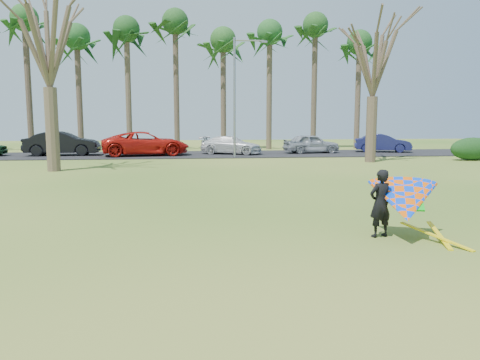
{
  "coord_description": "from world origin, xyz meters",
  "views": [
    {
      "loc": [
        -1.38,
        -9.62,
        2.63
      ],
      "look_at": [
        0.0,
        2.0,
        1.1
      ],
      "focal_mm": 35.0,
      "sensor_mm": 36.0,
      "label": 1
    }
  ],
  "objects": [
    {
      "name": "ground",
      "position": [
        0.0,
        0.0,
        0.0
      ],
      "size": [
        100.0,
        100.0,
        0.0
      ],
      "primitive_type": "plane",
      "color": "#225A13",
      "rests_on": "ground"
    },
    {
      "name": "parking_strip",
      "position": [
        0.0,
        25.0,
        0.03
      ],
      "size": [
        46.0,
        7.0,
        0.06
      ],
      "primitive_type": "cube",
      "color": "black",
      "rests_on": "ground"
    },
    {
      "name": "palm_2",
      "position": [
        -14.0,
        31.0,
        10.52
      ],
      "size": [
        4.84,
        4.84,
        12.24
      ],
      "color": "#453629",
      "rests_on": "ground"
    },
    {
      "name": "palm_3",
      "position": [
        -10.0,
        31.0,
        9.17
      ],
      "size": [
        4.84,
        4.84,
        10.84
      ],
      "color": "#4E3D2F",
      "rests_on": "ground"
    },
    {
      "name": "palm_4",
      "position": [
        -6.0,
        31.0,
        9.85
      ],
      "size": [
        4.84,
        4.84,
        11.54
      ],
      "color": "brown",
      "rests_on": "ground"
    },
    {
      "name": "palm_5",
      "position": [
        -2.0,
        31.0,
        10.52
      ],
      "size": [
        4.84,
        4.84,
        12.24
      ],
      "color": "#503D30",
      "rests_on": "ground"
    },
    {
      "name": "palm_6",
      "position": [
        2.0,
        31.0,
        9.17
      ],
      "size": [
        4.84,
        4.84,
        10.84
      ],
      "color": "#4B3B2D",
      "rests_on": "ground"
    },
    {
      "name": "palm_7",
      "position": [
        6.0,
        31.0,
        9.85
      ],
      "size": [
        4.84,
        4.84,
        11.54
      ],
      "color": "brown",
      "rests_on": "ground"
    },
    {
      "name": "palm_8",
      "position": [
        10.0,
        31.0,
        10.52
      ],
      "size": [
        4.84,
        4.84,
        12.24
      ],
      "color": "#473A2A",
      "rests_on": "ground"
    },
    {
      "name": "palm_9",
      "position": [
        14.0,
        31.0,
        9.17
      ],
      "size": [
        4.84,
        4.84,
        10.84
      ],
      "color": "#4E3E2E",
      "rests_on": "ground"
    },
    {
      "name": "bare_tree_left",
      "position": [
        -8.0,
        15.0,
        6.92
      ],
      "size": [
        6.6,
        6.6,
        9.7
      ],
      "color": "brown",
      "rests_on": "ground"
    },
    {
      "name": "bare_tree_right",
      "position": [
        10.0,
        18.0,
        6.57
      ],
      "size": [
        6.27,
        6.27,
        9.21
      ],
      "color": "#48382B",
      "rests_on": "ground"
    },
    {
      "name": "streetlight",
      "position": [
        2.16,
        22.0,
        4.46
      ],
      "size": [
        2.28,
        0.18,
        8.0
      ],
      "color": "gray",
      "rests_on": "ground"
    },
    {
      "name": "hedge_near",
      "position": [
        16.96,
        18.35,
        0.73
      ],
      "size": [
        2.93,
        1.33,
        1.47
      ],
      "primitive_type": "ellipsoid",
      "color": "#133514",
      "rests_on": "ground"
    },
    {
      "name": "car_1",
      "position": [
        -10.02,
        24.93,
        0.91
      ],
      "size": [
        5.16,
        1.87,
        1.69
      ],
      "primitive_type": "imported",
      "rotation": [
        0.0,
        0.0,
        1.59
      ],
      "color": "black",
      "rests_on": "parking_strip"
    },
    {
      "name": "car_2",
      "position": [
        -4.12,
        24.16,
        0.91
      ],
      "size": [
        6.46,
        3.73,
        1.69
      ],
      "primitive_type": "imported",
      "rotation": [
        0.0,
        0.0,
        1.73
      ],
      "color": "red",
      "rests_on": "parking_strip"
    },
    {
      "name": "car_3",
      "position": [
        2.05,
        24.85,
        0.72
      ],
      "size": [
        4.91,
        3.54,
        1.32
      ],
      "primitive_type": "imported",
      "rotation": [
        0.0,
        0.0,
        1.15
      ],
      "color": "silver",
      "rests_on": "parking_strip"
    },
    {
      "name": "car_4",
      "position": [
        8.24,
        25.21,
        0.78
      ],
      "size": [
        4.37,
        2.11,
        1.44
      ],
      "primitive_type": "imported",
      "rotation": [
        0.0,
        0.0,
        1.67
      ],
      "color": "#9A9EA6",
      "rests_on": "parking_strip"
    },
    {
      "name": "car_5",
      "position": [
        14.1,
        25.57,
        0.76
      ],
      "size": [
        4.53,
        2.71,
        1.41
      ],
      "primitive_type": "imported",
      "rotation": [
        0.0,
        0.0,
        1.27
      ],
      "color": "#1A1C4F",
      "rests_on": "parking_strip"
    },
    {
      "name": "kite_flyer",
      "position": [
        3.35,
        -0.04,
        0.84
      ],
      "size": [
        2.13,
        2.39,
        2.02
      ],
      "color": "black",
      "rests_on": "ground"
    }
  ]
}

